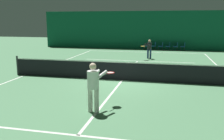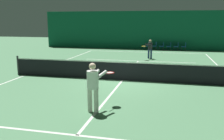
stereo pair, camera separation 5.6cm
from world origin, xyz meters
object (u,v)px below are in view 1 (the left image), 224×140
object	(u,v)px
tennis_net	(122,70)
courtside_chair_1	(154,45)
courtside_chair_0	(147,45)
courtside_chair_4	(176,46)
courtside_chair_5	(183,46)
player_far	(149,48)
player_near	(94,84)
courtside_chair_2	(161,46)
courtside_chair_3	(169,46)

from	to	relation	value
tennis_net	courtside_chair_1	distance (m)	13.96
courtside_chair_0	courtside_chair_4	world-z (taller)	same
courtside_chair_5	player_far	bearing A→B (deg)	-25.73
courtside_chair_0	courtside_chair_4	distance (m)	2.93
courtside_chair_4	courtside_chair_5	world-z (taller)	same
courtside_chair_0	courtside_chair_5	world-z (taller)	same
player_near	courtside_chair_2	size ratio (longest dim) A/B	1.98
player_far	courtside_chair_0	xyz separation A→B (m)	(-0.69, 6.16, -0.40)
courtside_chair_1	courtside_chair_3	world-z (taller)	same
courtside_chair_2	courtside_chair_5	xyz separation A→B (m)	(2.19, 0.00, 0.00)
player_far	courtside_chair_2	size ratio (longest dim) A/B	1.80
courtside_chair_3	courtside_chair_0	bearing A→B (deg)	-90.00
tennis_net	courtside_chair_3	size ratio (longest dim) A/B	14.29
courtside_chair_0	courtside_chair_2	distance (m)	1.46
courtside_chair_3	courtside_chair_4	world-z (taller)	same
courtside_chair_2	courtside_chair_3	world-z (taller)	same
tennis_net	courtside_chair_2	world-z (taller)	tennis_net
player_near	courtside_chair_5	distance (m)	18.95
player_far	courtside_chair_5	size ratio (longest dim) A/B	1.80
tennis_net	courtside_chair_1	world-z (taller)	tennis_net
courtside_chair_5	courtside_chair_4	bearing A→B (deg)	-90.00
courtside_chair_4	courtside_chair_2	bearing A→B (deg)	-90.00
player_near	player_far	bearing A→B (deg)	16.44
tennis_net	courtside_chair_4	world-z (taller)	tennis_net
player_far	courtside_chair_0	world-z (taller)	player_far
courtside_chair_1	courtside_chair_2	distance (m)	0.73
courtside_chair_1	courtside_chair_4	size ratio (longest dim) A/B	1.00
player_near	courtside_chair_5	world-z (taller)	player_near
courtside_chair_4	courtside_chair_5	size ratio (longest dim) A/B	1.00
player_far	courtside_chair_0	size ratio (longest dim) A/B	1.80
tennis_net	player_near	bearing A→B (deg)	-91.02
courtside_chair_2	courtside_chair_4	size ratio (longest dim) A/B	1.00
courtside_chair_1	courtside_chair_3	xyz separation A→B (m)	(1.46, 0.00, 0.00)
courtside_chair_1	courtside_chair_5	distance (m)	2.93
courtside_chair_3	courtside_chair_2	bearing A→B (deg)	-90.00
player_far	courtside_chair_2	xyz separation A→B (m)	(0.77, 6.16, -0.40)
courtside_chair_4	player_far	bearing A→B (deg)	-19.96
courtside_chair_0	courtside_chair_5	distance (m)	3.66
player_near	courtside_chair_2	bearing A→B (deg)	15.29
player_far	courtside_chair_0	distance (m)	6.21
tennis_net	courtside_chair_5	world-z (taller)	tennis_net
player_far	courtside_chair_1	world-z (taller)	player_far
player_near	courtside_chair_3	bearing A→B (deg)	13.05
courtside_chair_0	courtside_chair_4	bearing A→B (deg)	90.00
tennis_net	courtside_chair_2	size ratio (longest dim) A/B	14.29
courtside_chair_0	courtside_chair_2	xyz separation A→B (m)	(1.46, 0.00, 0.00)
player_far	courtside_chair_4	bearing A→B (deg)	-173.35
courtside_chair_5	tennis_net	bearing A→B (deg)	-14.83
courtside_chair_1	courtside_chair_5	bearing A→B (deg)	90.00
player_near	tennis_net	bearing A→B (deg)	19.12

